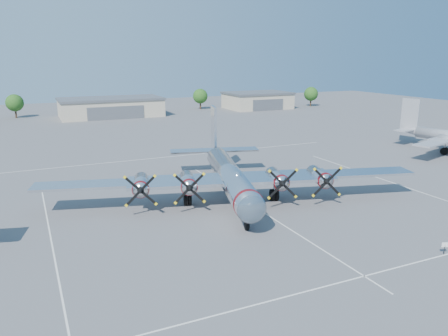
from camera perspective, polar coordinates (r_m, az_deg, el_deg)
name	(u,v)px	position (r m, az deg, el deg)	size (l,w,h in m)	color
ground	(239,197)	(53.96, 2.00, -3.82)	(260.00, 260.00, 0.00)	#505052
parking_lines	(246,201)	(52.49, 2.86, -4.36)	(60.00, 50.08, 0.01)	silver
hangar_center	(111,107)	(130.54, -14.54, 7.71)	(28.60, 14.60, 5.40)	#B4A88F
hangar_east	(257,100)	(146.87, 4.39, 8.82)	(20.60, 14.60, 5.40)	#B4A88F
tree_west	(15,103)	(136.33, -25.67, 7.67)	(4.80, 4.80, 6.64)	#382619
tree_east	(200,96)	(144.46, -3.12, 9.35)	(4.80, 4.80, 6.64)	#382619
tree_far_east	(311,94)	(155.82, 11.29, 9.46)	(4.80, 4.80, 6.64)	#382619
main_bomber_b29	(229,198)	(53.73, 0.62, -3.90)	(44.30, 30.30, 9.80)	silver
info_placard	(445,246)	(43.18, 26.89, -9.08)	(0.58, 0.25, 1.15)	black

